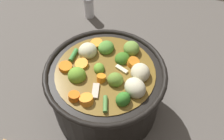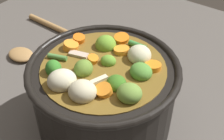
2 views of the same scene
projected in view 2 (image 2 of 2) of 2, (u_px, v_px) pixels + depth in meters
name	position (u px, v px, depth m)	size (l,w,h in m)	color
ground_plane	(105.00, 121.00, 0.58)	(1.10, 1.10, 0.00)	#514C47
cooking_pot	(104.00, 94.00, 0.53)	(0.26, 0.26, 0.16)	black
wooden_spoon	(42.00, 42.00, 0.77)	(0.24, 0.17, 0.02)	#A37946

